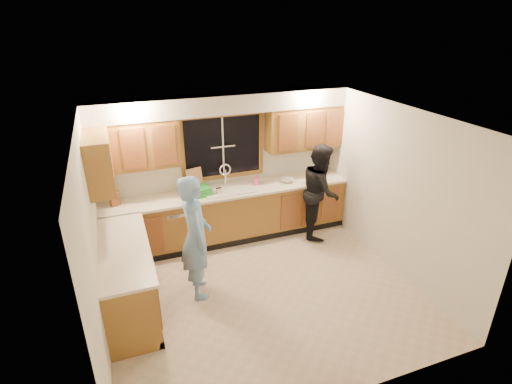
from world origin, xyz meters
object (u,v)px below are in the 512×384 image
(knife_block, at_px, (114,198))
(dish_crate, at_px, (200,191))
(dishwasher, at_px, (181,225))
(woman, at_px, (320,191))
(stove, at_px, (131,305))
(man, at_px, (196,237))
(bowl, at_px, (287,180))
(sink, at_px, (229,193))
(soap_bottle, at_px, (256,179))

(knife_block, relative_size, dish_crate, 0.81)
(dishwasher, relative_size, woman, 0.49)
(stove, height_order, man, man)
(dishwasher, bearing_deg, woman, -9.08)
(stove, bearing_deg, dish_crate, 54.00)
(man, relative_size, bowl, 7.47)
(dish_crate, bearing_deg, sink, 3.26)
(woman, distance_m, bowl, 0.61)
(stove, bearing_deg, bowl, 32.27)
(woman, relative_size, knife_block, 6.81)
(man, bearing_deg, knife_block, 38.88)
(woman, height_order, knife_block, woman)
(soap_bottle, bearing_deg, woman, -24.54)
(woman, bearing_deg, knife_block, 108.12)
(knife_block, relative_size, bowl, 1.03)
(knife_block, distance_m, dish_crate, 1.33)
(stove, height_order, knife_block, knife_block)
(stove, distance_m, soap_bottle, 3.05)
(stove, xyz_separation_m, bowl, (2.87, 1.81, 0.50))
(dishwasher, bearing_deg, dish_crate, -2.19)
(sink, height_order, soap_bottle, sink)
(dish_crate, height_order, soap_bottle, soap_bottle)
(man, distance_m, soap_bottle, 1.93)
(soap_bottle, bearing_deg, sink, -172.69)
(soap_bottle, bearing_deg, dishwasher, -176.60)
(sink, height_order, woman, woman)
(sink, xyz_separation_m, dish_crate, (-0.49, -0.03, 0.13))
(woman, xyz_separation_m, bowl, (-0.46, 0.38, 0.12))
(man, height_order, bowl, man)
(man, bearing_deg, soap_bottle, -42.49)
(woman, xyz_separation_m, dish_crate, (-2.03, 0.37, 0.16))
(sink, height_order, knife_block, sink)
(sink, xyz_separation_m, knife_block, (-1.82, 0.06, 0.18))
(bowl, bearing_deg, sink, 179.43)
(sink, relative_size, soap_bottle, 4.59)
(dishwasher, bearing_deg, knife_block, 175.39)
(stove, bearing_deg, sink, 45.39)
(soap_bottle, bearing_deg, man, -135.71)
(dish_crate, bearing_deg, bowl, 0.64)
(sink, bearing_deg, dishwasher, -179.01)
(man, bearing_deg, bowl, -53.49)
(man, bearing_deg, sink, -30.65)
(dishwasher, height_order, bowl, bowl)
(sink, height_order, dishwasher, sink)
(sink, bearing_deg, knife_block, 178.00)
(knife_block, bearing_deg, dish_crate, -25.83)
(dishwasher, distance_m, woman, 2.45)
(woman, relative_size, bowl, 6.98)
(dishwasher, height_order, knife_block, knife_block)
(man, distance_m, knife_block, 1.66)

